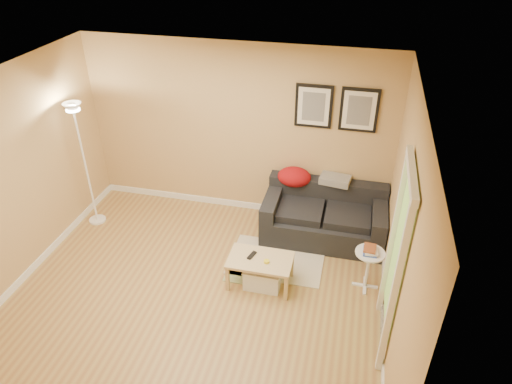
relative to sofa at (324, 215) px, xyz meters
The scene contains 24 objects.
floor 2.09m from the sofa, 132.05° to the right, with size 4.50×4.50×0.00m, color #A68747.
ceiling 3.03m from the sofa, 132.05° to the right, with size 4.50×4.50×0.00m, color white.
wall_back 1.73m from the sofa, 161.19° to the left, with size 4.50×4.50×0.00m, color tan.
wall_front 3.90m from the sofa, 111.35° to the right, with size 4.50×4.50×0.00m, color tan.
wall_left 4.05m from the sofa, 157.15° to the right, with size 4.00×4.00×0.00m, color tan.
wall_right 1.99m from the sofa, 60.38° to the right, with size 4.00×4.00×0.00m, color tan.
baseboard_back 1.49m from the sofa, 161.57° to the left, with size 4.50×0.02×0.10m, color white.
baseboard_left 3.94m from the sofa, 157.09° to the right, with size 0.02×4.00×0.10m, color white.
baseboard_right 1.78m from the sofa, 60.66° to the right, with size 0.02×4.00×0.10m, color white.
sofa is the anchor object (origin of this frame).
red_throw 0.69m from the sofa, 150.16° to the left, with size 0.48×0.36×0.28m, color maroon, non-canonical shape.
plaid_throw 0.52m from the sofa, 74.31° to the left, with size 0.42×0.26×0.10m, color tan, non-canonical shape.
framed_print_left 1.52m from the sofa, 123.99° to the left, with size 0.50×0.04×0.60m, color black, non-canonical shape.
framed_print_right 1.52m from the sofa, 56.01° to the left, with size 0.50×0.04×0.60m, color black, non-canonical shape.
area_rug 0.95m from the sofa, 128.38° to the right, with size 1.25×0.85×0.01m, color beige.
green_runner 1.32m from the sofa, 128.39° to the right, with size 0.70×0.50×0.01m, color #668C4C.
coffee_table 1.35m from the sofa, 119.56° to the right, with size 0.79×0.48×0.40m, color tan, non-canonical shape.
remote_control 1.37m from the sofa, 124.46° to the right, with size 0.05×0.16×0.02m, color black.
tape_roll 1.34m from the sofa, 115.32° to the right, with size 0.07×0.07×0.03m, color yellow.
storage_bin 1.36m from the sofa, 117.51° to the right, with size 0.46×0.34×0.29m, color white, non-canonical shape.
side_table 1.13m from the sofa, 55.20° to the right, with size 0.36×0.36×0.55m, color white, non-canonical shape.
book_stack 1.13m from the sofa, 55.28° to the right, with size 0.16×0.21×0.07m, color #3852A9, non-canonical shape.
floor_lamp 3.44m from the sofa, behind, with size 0.25×0.25×1.90m, color white, non-canonical shape.
doorway 1.98m from the sofa, 63.98° to the right, with size 0.12×1.01×2.13m, color white, non-canonical shape.
Camera 1 is at (1.67, -3.90, 4.11)m, focal length 32.42 mm.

